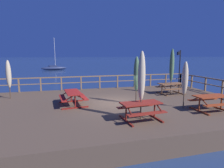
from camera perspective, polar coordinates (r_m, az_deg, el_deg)
The scene contains 15 objects.
ground_plane at distance 11.17m, azimuth 0.98°, elevation -9.96°, with size 600.00×600.00×0.00m, color navy.
wooden_deck at distance 11.04m, azimuth 0.98°, elevation -7.89°, with size 15.75×9.82×0.84m, color brown.
railing_waterside_far at distance 15.34m, azimuth -3.82°, elevation 1.30°, with size 15.55×0.10×1.09m.
railing_side_right at distance 14.82m, azimuth 31.11°, elevation -0.26°, with size 0.10×9.62×1.09m.
picnic_table_mid_right at distance 13.96m, azimuth 17.75°, elevation -0.63°, with size 1.81×1.44×0.78m.
picnic_table_front_left at distance 10.52m, azimuth -12.03°, elevation -3.45°, with size 1.57×1.96×0.78m.
picnic_table_back_left at distance 10.55m, azimuth 28.32°, elevation -4.33°, with size 1.72×1.41×0.78m.
picnic_table_mid_left at distance 8.10m, azimuth 8.94°, elevation -7.13°, with size 1.84×1.53×0.78m.
patio_umbrella_tall_front at distance 13.74m, azimuth 18.07°, elevation 5.50°, with size 0.32×0.32×3.23m.
patio_umbrella_tall_back_right at distance 13.37m, azimuth -29.44°, elevation 2.64°, with size 0.32×0.32×2.48m.
patio_umbrella_short_back at distance 10.36m, azimuth 21.69°, elevation 1.58°, with size 0.32×0.32×2.46m.
patio_umbrella_tall_mid_right at distance 7.91m, azimuth 9.16°, elevation 2.31°, with size 0.32×0.32×2.96m.
patio_umbrella_short_mid at distance 10.38m, azimuth 7.61°, elevation 3.06°, with size 0.32×0.32×2.71m.
lamp_post_hooked at distance 17.36m, azimuth 20.14°, elevation 6.23°, with size 0.57×0.49×3.20m.
sailboat_distant at distance 47.17m, azimuth -17.52°, elevation 4.80°, with size 6.21×2.84×7.72m.
Camera 1 is at (-2.87, -10.17, 3.63)m, focal length 29.46 mm.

